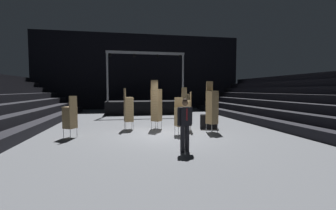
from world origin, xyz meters
TOP-DOWN VIEW (x-y plane):
  - ground_plane at (0.00, 0.00)m, footprint 22.00×30.00m
  - arena_end_wall at (0.00, 15.00)m, footprint 22.00×0.30m
  - bleacher_bank_right at (8.38, 1.00)m, footprint 5.25×24.00m
  - stage_riser at (0.00, 10.00)m, footprint 6.68×3.21m
  - man_with_tie at (0.17, -3.13)m, footprint 0.57×0.34m
  - chair_stack_front_left at (2.40, 0.19)m, footprint 0.58×0.58m
  - chair_stack_front_right at (0.71, -0.24)m, footprint 0.52×0.52m
  - chair_stack_mid_left at (2.46, 5.45)m, footprint 0.62×0.62m
  - chair_stack_mid_right at (-4.09, 0.02)m, footprint 0.61×0.61m
  - chair_stack_mid_centre at (1.33, 0.90)m, footprint 0.57×0.57m
  - chair_stack_rear_left at (-1.58, 1.74)m, footprint 0.50×0.50m
  - chair_stack_rear_right at (-0.13, 1.66)m, footprint 0.62×0.62m
  - equipment_road_case at (2.63, 1.23)m, footprint 1.06×0.88m

SIDE VIEW (x-z plane):
  - ground_plane at x=0.00m, z-range -0.10..0.00m
  - equipment_road_case at x=2.63m, z-range 0.00..0.74m
  - stage_riser at x=0.00m, z-range -1.95..3.19m
  - chair_stack_front_right at x=0.71m, z-range 0.00..1.71m
  - chair_stack_mid_right at x=-4.09m, z-range 0.00..1.80m
  - chair_stack_mid_centre at x=1.33m, z-range 0.00..1.97m
  - man_with_tie at x=0.17m, z-range 0.12..1.89m
  - chair_stack_rear_left at x=-1.58m, z-range 0.00..2.14m
  - chair_stack_mid_left at x=2.46m, z-range 0.00..2.22m
  - chair_stack_front_left at x=2.40m, z-range 0.00..2.47m
  - chair_stack_rear_right at x=-0.13m, z-range 0.00..2.56m
  - bleacher_bank_right at x=8.38m, z-range 0.00..3.15m
  - arena_end_wall at x=0.00m, z-range 0.00..8.00m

